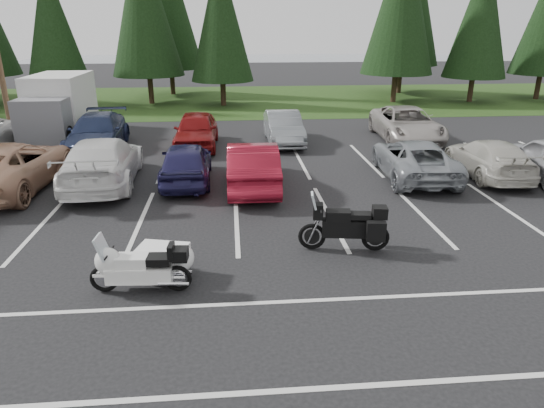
% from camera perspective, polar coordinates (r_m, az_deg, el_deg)
% --- Properties ---
extents(ground, '(120.00, 120.00, 0.00)m').
position_cam_1_polar(ground, '(12.98, -6.34, -3.50)').
color(ground, black).
rests_on(ground, ground).
extents(grass_strip, '(80.00, 16.00, 0.01)m').
position_cam_1_polar(grass_strip, '(36.25, -5.68, 12.07)').
color(grass_strip, '#1A3912').
rests_on(grass_strip, ground).
extents(lake_water, '(70.00, 50.00, 0.02)m').
position_cam_1_polar(lake_water, '(67.17, -1.96, 15.99)').
color(lake_water, gray).
rests_on(lake_water, ground).
extents(box_truck, '(2.40, 5.60, 2.90)m').
position_cam_1_polar(box_truck, '(26.05, -24.15, 10.35)').
color(box_truck, silver).
rests_on(box_truck, ground).
extents(stall_markings, '(32.00, 16.00, 0.01)m').
position_cam_1_polar(stall_markings, '(14.83, -6.21, -0.35)').
color(stall_markings, silver).
rests_on(stall_markings, ground).
extents(conifer_3, '(3.87, 3.87, 9.02)m').
position_cam_1_polar(conifer_3, '(35.01, -24.51, 18.81)').
color(conifer_3, '#332316').
rests_on(conifer_3, ground).
extents(conifer_4, '(4.80, 4.80, 11.17)m').
position_cam_1_polar(conifer_4, '(35.21, -14.90, 21.95)').
color(conifer_4, '#332316').
rests_on(conifer_4, ground).
extents(conifer_5, '(4.14, 4.14, 9.63)m').
position_cam_1_polar(conifer_5, '(33.47, -6.07, 21.03)').
color(conifer_5, '#332316').
rests_on(conifer_5, ground).
extents(conifer_6, '(4.93, 4.93, 11.48)m').
position_cam_1_polar(conifer_6, '(35.92, 15.00, 22.19)').
color(conifer_6, '#332316').
rests_on(conifer_6, ground).
extents(conifer_7, '(4.27, 4.27, 9.94)m').
position_cam_1_polar(conifer_7, '(37.76, 23.41, 19.78)').
color(conifer_7, '#332316').
rests_on(conifer_7, ground).
extents(conifer_back_b, '(4.97, 4.97, 11.58)m').
position_cam_1_polar(conifer_back_b, '(39.64, -12.27, 22.26)').
color(conifer_back_b, '#332316').
rests_on(conifer_back_b, ground).
extents(car_near_2, '(2.93, 5.84, 1.59)m').
position_cam_1_polar(car_near_2, '(18.43, -28.43, 3.99)').
color(car_near_2, tan).
rests_on(car_near_2, ground).
extents(car_near_3, '(2.62, 5.72, 1.62)m').
position_cam_1_polar(car_near_3, '(17.64, -19.33, 4.75)').
color(car_near_3, white).
rests_on(car_near_3, ground).
extents(car_near_4, '(1.77, 4.26, 1.45)m').
position_cam_1_polar(car_near_4, '(17.13, -10.08, 4.85)').
color(car_near_4, '#1F1D49').
rests_on(car_near_4, ground).
extents(car_near_5, '(1.71, 4.74, 1.56)m').
position_cam_1_polar(car_near_5, '(16.35, -2.32, 4.60)').
color(car_near_5, maroon).
rests_on(car_near_5, ground).
extents(car_near_6, '(2.63, 5.09, 1.37)m').
position_cam_1_polar(car_near_6, '(18.21, 16.37, 5.13)').
color(car_near_6, gray).
rests_on(car_near_6, ground).
extents(car_near_7, '(2.09, 4.68, 1.33)m').
position_cam_1_polar(car_near_7, '(19.33, 24.11, 4.97)').
color(car_near_7, beige).
rests_on(car_near_7, ground).
extents(car_far_1, '(2.37, 5.39, 1.54)m').
position_cam_1_polar(car_far_1, '(22.66, -19.86, 7.88)').
color(car_far_1, '#1A2442').
rests_on(car_far_1, ground).
extents(car_far_2, '(1.91, 4.57, 1.55)m').
position_cam_1_polar(car_far_2, '(22.14, -8.91, 8.57)').
color(car_far_2, maroon).
rests_on(car_far_2, ground).
extents(car_far_3, '(1.60, 4.39, 1.44)m').
position_cam_1_polar(car_far_3, '(22.67, 1.38, 8.95)').
color(car_far_3, slate).
rests_on(car_far_3, ground).
extents(car_far_4, '(2.86, 5.68, 1.54)m').
position_cam_1_polar(car_far_4, '(24.08, 15.56, 9.03)').
color(car_far_4, '#A59E97').
rests_on(car_far_4, ground).
extents(touring_motorcycle, '(2.36, 0.86, 1.29)m').
position_cam_1_polar(touring_motorcycle, '(10.34, -15.35, -6.78)').
color(touring_motorcycle, white).
rests_on(touring_motorcycle, ground).
extents(cargo_trailer, '(1.71, 1.21, 0.71)m').
position_cam_1_polar(cargo_trailer, '(10.95, -12.70, -6.61)').
color(cargo_trailer, white).
rests_on(cargo_trailer, ground).
extents(adventure_motorcycle, '(2.55, 1.18, 1.49)m').
position_cam_1_polar(adventure_motorcycle, '(11.85, 8.52, -2.08)').
color(adventure_motorcycle, black).
rests_on(adventure_motorcycle, ground).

